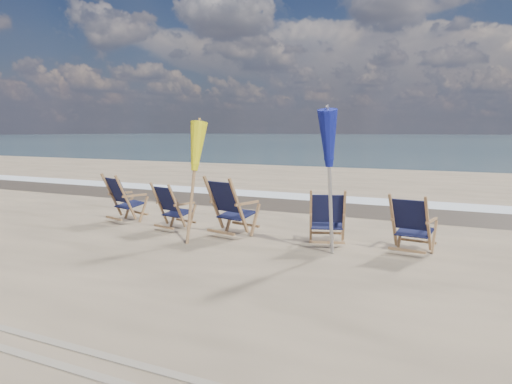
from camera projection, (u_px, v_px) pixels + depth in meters
ocean at (494, 138)px, 119.67m from camera, size 400.00×400.00×0.00m
surf_foam at (355, 200)px, 13.92m from camera, size 200.00×1.40×0.01m
wet_sand_strip at (339, 207)px, 12.60m from camera, size 200.00×2.60×0.00m
beach_chair_0 at (126, 200)px, 10.27m from camera, size 0.86×0.92×1.04m
beach_chair_1 at (177, 208)px, 9.44m from camera, size 0.74×0.80×0.94m
beach_chair_2 at (239, 209)px, 8.82m from camera, size 0.88×0.95×1.12m
beach_chair_3 at (344, 218)px, 8.25m from camera, size 0.83×0.88×0.98m
beach_chair_4 at (428, 226)px, 7.57m from camera, size 0.70×0.77×0.97m
umbrella_yellow at (192, 152)px, 8.54m from camera, size 0.30×0.30×2.09m
umbrella_blue at (331, 144)px, 7.48m from camera, size 0.30×0.30×2.26m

